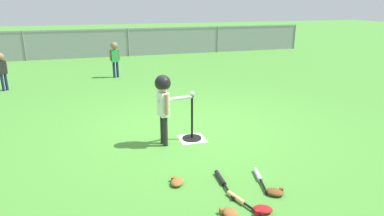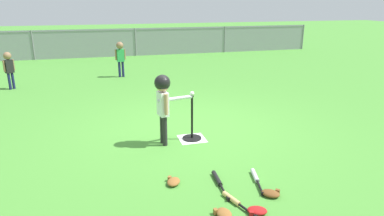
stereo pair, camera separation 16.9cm
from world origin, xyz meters
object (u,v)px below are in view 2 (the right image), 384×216
fielder_deep_right (120,55)px  glove_outfield_drop (257,211)px  glove_tossed_aside (271,193)px  spare_bat_silver (256,178)px  glove_near_bats (173,182)px  fielder_near_right (9,66)px  glove_by_plate (224,214)px  baseball_on_tee (192,93)px  spare_bat_black (218,181)px  batting_tee (192,132)px  spare_bat_wood (235,201)px  batter_child (163,96)px

fielder_deep_right → glove_outfield_drop: size_ratio=4.07×
fielder_deep_right → glove_tossed_aside: fielder_deep_right is taller
spare_bat_silver → glove_near_bats: 1.08m
fielder_near_right → glove_by_plate: bearing=-63.0°
glove_outfield_drop → baseball_on_tee: bearing=93.2°
fielder_deep_right → spare_bat_black: bearing=-84.0°
batting_tee → baseball_on_tee: 0.67m
baseball_on_tee → glove_near_bats: bearing=-114.4°
glove_outfield_drop → spare_bat_silver: bearing=65.4°
baseball_on_tee → spare_bat_wood: bearing=-91.0°
batting_tee → glove_outfield_drop: batting_tee is taller
fielder_deep_right → glove_by_plate: bearing=-85.9°
fielder_deep_right → glove_outfield_drop: fielder_deep_right is taller
fielder_near_right → spare_bat_wood: (3.66, -6.57, -0.60)m
glove_by_plate → glove_near_bats: 0.90m
baseball_on_tee → spare_bat_black: size_ratio=0.11×
spare_bat_wood → glove_outfield_drop: 0.30m
spare_bat_wood → baseball_on_tee: bearing=89.0°
spare_bat_black → fielder_near_right: bearing=120.9°
spare_bat_wood → glove_outfield_drop: bearing=-57.2°
spare_bat_wood → batting_tee: bearing=89.0°
batting_tee → glove_near_bats: bearing=-114.4°
spare_bat_silver → glove_by_plate: size_ratio=2.64×
baseball_on_tee → spare_bat_wood: 2.15m
batting_tee → glove_near_bats: (-0.63, -1.39, -0.09)m
batting_tee → glove_tossed_aside: batting_tee is taller
glove_by_plate → spare_bat_black: bearing=75.1°
batting_tee → spare_bat_silver: 1.64m
batter_child → spare_bat_black: 1.69m
batting_tee → glove_near_bats: 1.52m
glove_near_bats → fielder_near_right: bearing=117.3°
batter_child → glove_by_plate: bearing=-83.3°
batting_tee → glove_outfield_drop: bearing=-86.8°
spare_bat_black → glove_by_plate: (-0.18, -0.69, 0.01)m
glove_tossed_aside → glove_by_plate: bearing=-161.3°
baseball_on_tee → glove_tossed_aside: 2.16m
baseball_on_tee → spare_bat_silver: (0.44, -1.57, -0.77)m
fielder_near_right → batter_child: bearing=-55.5°
spare_bat_silver → spare_bat_wood: 0.64m
glove_near_bats → batting_tee: bearing=65.6°
batter_child → glove_near_bats: 1.52m
spare_bat_silver → glove_tossed_aside: (0.01, -0.40, 0.01)m
batter_child → fielder_near_right: bearing=124.5°
batting_tee → spare_bat_black: 1.52m
batter_child → fielder_deep_right: size_ratio=1.08×
batting_tee → spare_bat_wood: size_ratio=1.35×
batter_child → glove_near_bats: size_ratio=4.30×
fielder_deep_right → spare_bat_wood: bearing=-84.2°
baseball_on_tee → glove_outfield_drop: 2.38m
spare_bat_silver → glove_outfield_drop: glove_outfield_drop is taller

